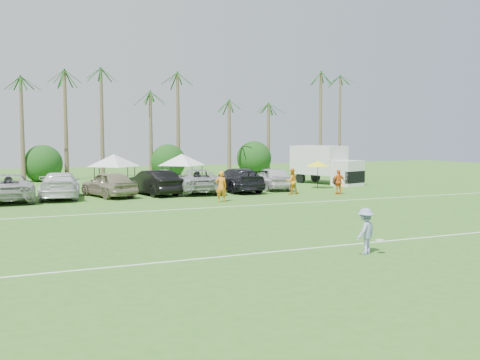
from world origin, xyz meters
name	(u,v)px	position (x,y,z in m)	size (l,w,h in m)	color
ground	(312,263)	(0.00, 0.00, 0.00)	(120.00, 120.00, 0.00)	#356A1F
field_lines	(221,225)	(0.00, 8.00, 0.01)	(80.00, 12.10, 0.01)	white
palm_tree_3	(16,70)	(-8.00, 38.00, 10.06)	(2.40, 2.40, 11.90)	brown
palm_tree_4	(64,100)	(-4.00, 38.00, 7.48)	(2.40, 2.40, 8.90)	brown
palm_tree_5	(107,92)	(0.00, 38.00, 8.35)	(2.40, 2.40, 9.90)	brown
palm_tree_6	(148,85)	(4.00, 38.00, 9.21)	(2.40, 2.40, 10.90)	brown
palm_tree_7	(187,78)	(8.00, 38.00, 10.06)	(2.40, 2.40, 11.90)	brown
palm_tree_8	(232,105)	(13.00, 38.00, 7.48)	(2.40, 2.40, 8.90)	brown
palm_tree_9	(275,98)	(18.00, 38.00, 8.35)	(2.40, 2.40, 9.90)	brown
palm_tree_10	(314,91)	(23.00, 38.00, 9.21)	(2.40, 2.40, 10.90)	brown
palm_tree_11	(344,85)	(27.00, 38.00, 10.06)	(2.40, 2.40, 11.90)	brown
bush_tree_1	(42,161)	(-6.00, 39.00, 1.80)	(4.00, 4.00, 4.00)	brown
bush_tree_2	(166,159)	(6.00, 39.00, 1.80)	(4.00, 4.00, 4.00)	brown
bush_tree_3	(254,158)	(16.00, 39.00, 1.80)	(4.00, 4.00, 4.00)	brown
sideline_player_a	(221,186)	(3.27, 16.39, 0.97)	(0.71, 0.46, 1.94)	orange
sideline_player_b	(292,181)	(9.52, 18.66, 0.91)	(0.89, 0.69, 1.82)	orange
sideline_player_c	(339,182)	(12.52, 17.25, 0.87)	(1.02, 0.43, 1.74)	orange
box_truck	(326,163)	(16.37, 25.05, 1.76)	(4.23, 6.82, 3.30)	silver
canopy_tent_left	(114,154)	(-1.60, 26.04, 2.76)	(3.97, 3.97, 3.22)	black
canopy_tent_right	(182,154)	(3.74, 26.16, 2.71)	(3.91, 3.91, 3.17)	black
market_umbrella	(318,164)	(13.46, 21.57, 1.96)	(1.96, 1.96, 2.18)	black
frisbee_player	(365,231)	(2.40, 0.49, 0.79)	(1.18, 0.99, 1.59)	#8A97C4
parked_car_2	(8,188)	(-8.90, 21.94, 0.87)	(2.90, 6.28, 1.75)	#ABABAB
parked_car_3	(60,185)	(-5.78, 22.35, 0.87)	(2.45, 6.02, 1.75)	white
parked_car_4	(109,184)	(-2.67, 22.04, 0.87)	(2.06, 5.12, 1.75)	gray
parked_car_5	(154,182)	(0.45, 22.11, 0.87)	(1.85, 5.30, 1.75)	black
parked_car_6	(195,181)	(3.56, 22.27, 0.87)	(2.90, 6.28, 1.75)	#9FA0A2
parked_car_7	(237,180)	(6.68, 21.92, 0.87)	(2.45, 6.02, 1.75)	black
parked_car_8	(272,178)	(9.79, 22.35, 0.87)	(2.06, 5.12, 1.75)	silver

